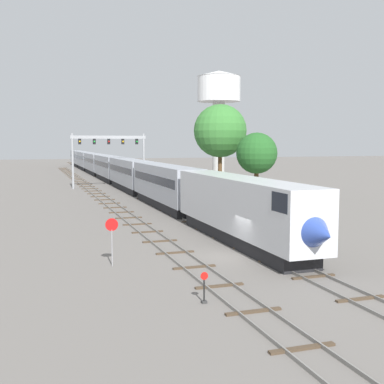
{
  "coord_description": "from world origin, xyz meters",
  "views": [
    {
      "loc": [
        -12.48,
        -28.65,
        7.31
      ],
      "look_at": [
        1.0,
        12.0,
        3.0
      ],
      "focal_mm": 45.85,
      "sensor_mm": 36.0,
      "label": 1
    }
  ],
  "objects_px": {
    "switch_stand": "(204,292)",
    "trackside_tree_left": "(257,153)",
    "water_tower": "(219,95)",
    "stop_sign": "(112,235)",
    "signal_gantry": "(109,148)",
    "trackside_tree_mid": "(220,131)",
    "passenger_train": "(108,167)"
  },
  "relations": [
    {
      "from": "switch_stand",
      "to": "trackside_tree_left",
      "type": "relative_size",
      "value": 0.17
    },
    {
      "from": "switch_stand",
      "to": "trackside_tree_mid",
      "type": "distance_m",
      "value": 45.35
    },
    {
      "from": "signal_gantry",
      "to": "trackside_tree_mid",
      "type": "relative_size",
      "value": 0.97
    },
    {
      "from": "stop_sign",
      "to": "trackside_tree_left",
      "type": "relative_size",
      "value": 0.34
    },
    {
      "from": "water_tower",
      "to": "trackside_tree_left",
      "type": "distance_m",
      "value": 47.0
    },
    {
      "from": "signal_gantry",
      "to": "switch_stand",
      "type": "height_order",
      "value": "signal_gantry"
    },
    {
      "from": "passenger_train",
      "to": "trackside_tree_mid",
      "type": "height_order",
      "value": "trackside_tree_mid"
    },
    {
      "from": "passenger_train",
      "to": "trackside_tree_left",
      "type": "xyz_separation_m",
      "value": [
        12.33,
        -40.24,
        3.38
      ]
    },
    {
      "from": "signal_gantry",
      "to": "trackside_tree_mid",
      "type": "height_order",
      "value": "trackside_tree_mid"
    },
    {
      "from": "switch_stand",
      "to": "trackside_tree_mid",
      "type": "height_order",
      "value": "trackside_tree_mid"
    },
    {
      "from": "water_tower",
      "to": "stop_sign",
      "type": "bearing_deg",
      "value": -116.03
    },
    {
      "from": "water_tower",
      "to": "switch_stand",
      "type": "xyz_separation_m",
      "value": [
        -31.6,
        -78.73,
        -17.01
      ]
    },
    {
      "from": "signal_gantry",
      "to": "water_tower",
      "type": "xyz_separation_m",
      "value": [
        26.75,
        19.63,
        11.09
      ]
    },
    {
      "from": "water_tower",
      "to": "trackside_tree_mid",
      "type": "bearing_deg",
      "value": -111.16
    },
    {
      "from": "water_tower",
      "to": "trackside_tree_left",
      "type": "height_order",
      "value": "water_tower"
    },
    {
      "from": "water_tower",
      "to": "stop_sign",
      "type": "distance_m",
      "value": 80.16
    },
    {
      "from": "trackside_tree_left",
      "to": "passenger_train",
      "type": "bearing_deg",
      "value": 107.03
    },
    {
      "from": "trackside_tree_mid",
      "to": "passenger_train",
      "type": "bearing_deg",
      "value": 106.38
    },
    {
      "from": "switch_stand",
      "to": "trackside_tree_left",
      "type": "distance_m",
      "value": 40.25
    },
    {
      "from": "switch_stand",
      "to": "stop_sign",
      "type": "height_order",
      "value": "stop_sign"
    },
    {
      "from": "water_tower",
      "to": "passenger_train",
      "type": "bearing_deg",
      "value": -171.49
    },
    {
      "from": "signal_gantry",
      "to": "switch_stand",
      "type": "bearing_deg",
      "value": -94.69
    },
    {
      "from": "switch_stand",
      "to": "stop_sign",
      "type": "xyz_separation_m",
      "value": [
        -2.9,
        8.08,
        1.35
      ]
    },
    {
      "from": "switch_stand",
      "to": "trackside_tree_mid",
      "type": "relative_size",
      "value": 0.12
    },
    {
      "from": "stop_sign",
      "to": "trackside_tree_mid",
      "type": "xyz_separation_m",
      "value": [
        19.96,
        33.09,
        7.0
      ]
    },
    {
      "from": "passenger_train",
      "to": "signal_gantry",
      "type": "xyz_separation_m",
      "value": [
        -2.25,
        -15.97,
        3.83
      ]
    },
    {
      "from": "passenger_train",
      "to": "signal_gantry",
      "type": "height_order",
      "value": "signal_gantry"
    },
    {
      "from": "signal_gantry",
      "to": "water_tower",
      "type": "height_order",
      "value": "water_tower"
    },
    {
      "from": "stop_sign",
      "to": "trackside_tree_left",
      "type": "bearing_deg",
      "value": 50.14
    },
    {
      "from": "passenger_train",
      "to": "water_tower",
      "type": "bearing_deg",
      "value": 8.51
    },
    {
      "from": "water_tower",
      "to": "switch_stand",
      "type": "distance_m",
      "value": 86.52
    },
    {
      "from": "switch_stand",
      "to": "trackside_tree_left",
      "type": "bearing_deg",
      "value": 60.84
    }
  ]
}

